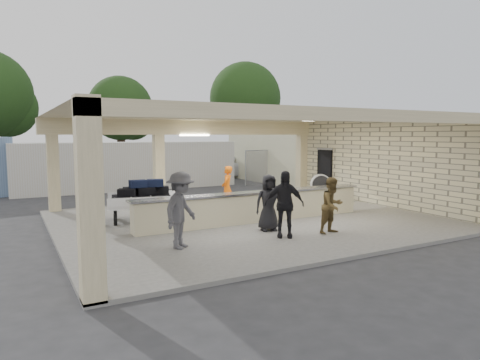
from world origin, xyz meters
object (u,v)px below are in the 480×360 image
car_dark (232,165)px  passenger_c (181,210)px  passenger_a (332,205)px  container_white (129,166)px  baggage_counter (255,207)px  passenger_d (269,203)px  drum_fan (321,185)px  baggage_handler (227,188)px  car_white_a (242,166)px  passenger_b (284,204)px  luggage_cart (143,199)px  car_white_b (294,163)px

car_dark → passenger_c: bearing=-167.2°
passenger_a → container_white: bearing=91.5°
baggage_counter → passenger_d: passenger_d is taller
drum_fan → passenger_a: 7.37m
baggage_counter → container_white: container_white is taller
baggage_handler → passenger_d: 3.53m
drum_fan → car_white_a: car_white_a is taller
passenger_a → car_white_a: 17.67m
baggage_counter → container_white: bearing=96.1°
passenger_b → passenger_d: (0.06, 0.88, -0.09)m
drum_fan → container_white: bearing=161.7°
luggage_cart → container_white: bearing=90.7°
baggage_counter → car_white_b: (11.98, 14.45, 0.20)m
container_white → car_white_b: bearing=13.7°
passenger_a → passenger_d: (-1.40, 1.17, 0.03)m
passenger_b → container_white: 13.41m
car_white_b → container_white: bearing=130.8°
baggage_counter → luggage_cart: bearing=148.9°
baggage_counter → passenger_b: passenger_b is taller
baggage_counter → car_white_b: 18.77m
passenger_a → baggage_counter: bearing=105.6°
car_dark → car_white_a: bearing=-121.2°
passenger_d → car_white_a: passenger_d is taller
drum_fan → passenger_b: (-5.88, -5.60, 0.37)m
passenger_b → drum_fan: bearing=75.4°
luggage_cart → passenger_b: (2.75, -4.07, 0.19)m
baggage_handler → car_white_a: size_ratio=0.32×
drum_fan → car_dark: 11.70m
car_white_a → container_white: container_white is taller
passenger_d → car_white_b: passenger_d is taller
luggage_cart → passenger_a: 6.06m
passenger_b → passenger_c: passenger_c is taller
passenger_d → container_white: 12.53m
drum_fan → car_white_a: (1.81, 10.65, 0.09)m
luggage_cart → car_dark: (10.20, 13.13, -0.08)m
passenger_a → car_white_b: bearing=49.2°
car_white_b → passenger_c: bearing=164.0°
baggage_counter → car_dark: size_ratio=1.85×
passenger_c → passenger_b: bearing=-45.3°
luggage_cart → car_white_b: 19.65m
luggage_cart → car_white_a: 16.05m
car_white_a → car_dark: bearing=25.6°
car_white_b → passenger_b: bearing=170.3°
baggage_counter → drum_fan: size_ratio=8.07×
passenger_b → car_dark: passenger_b is taller
baggage_counter → car_white_a: car_white_a is taller
baggage_handler → car_white_a: bearing=-169.6°
car_white_a → passenger_b: bearing=165.6°
baggage_counter → passenger_b: (-0.38, -2.18, 0.43)m
passenger_b → passenger_d: 0.89m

